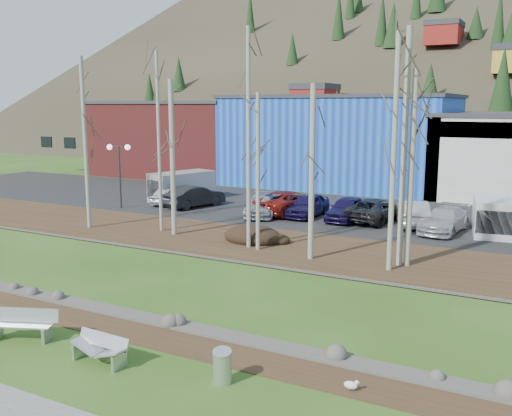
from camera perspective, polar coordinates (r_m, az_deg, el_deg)
The scene contains 36 objects.
ground at distance 18.42m, azimuth -16.22°, elevation -13.97°, with size 200.00×200.00×0.00m, color #2C4A14.
dirt_strip at distance 19.83m, azimuth -11.93°, elevation -11.92°, with size 80.00×1.80×0.03m, color #382616.
near_bank_rocks at distance 20.56m, azimuth -10.12°, elevation -11.09°, with size 80.00×0.80×0.50m, color #47423D, non-canonical shape.
river at distance 23.71m, azimuth -3.97°, elevation -8.01°, with size 80.00×8.00×0.90m, color black, non-canonical shape.
far_bank_rocks at distance 27.12m, azimuth 0.61°, elevation -5.62°, with size 80.00×0.80×0.46m, color #47423D, non-canonical shape.
far_bank at distance 29.89m, azimuth 3.43°, elevation -3.98°, with size 80.00×7.00×0.15m, color #382616.
parking_lot at distance 39.47m, azimuth 9.76°, elevation -0.61°, with size 80.00×14.00×0.14m, color black.
building_brick at distance 62.40m, azimuth -7.40°, elevation 6.98°, with size 16.32×12.24×7.80m.
building_blue at distance 54.06m, azimuth 8.50°, elevation 6.71°, with size 20.40×12.24×8.30m.
hillside at distance 97.15m, azimuth 21.48°, elevation 15.57°, with size 160.00×72.00×35.00m, color #30281D, non-canonical shape.
bench_intact at distance 20.07m, azimuth -22.20°, elevation -10.73°, with size 2.08×1.30×1.01m.
bench_damaged at distance 17.74m, azimuth -15.29°, elevation -13.40°, with size 1.88×0.68×0.83m.
litter_bin at distance 16.02m, azimuth -3.39°, elevation -15.68°, with size 0.50×0.50×0.86m, color silver.
seagull at distance 15.89m, azimuth 9.50°, elevation -17.05°, with size 0.45×0.21×0.32m.
dirt_mound at distance 30.89m, azimuth -0.35°, elevation -2.73°, with size 3.29×2.32×0.65m, color black.
birch_0 at distance 35.14m, azimuth -16.71°, elevation 6.17°, with size 0.24×0.24×10.04m.
birch_1 at distance 33.21m, azimuth -9.68°, elevation 6.43°, with size 0.20×0.20×10.26m.
birch_2 at distance 32.23m, azimuth -8.35°, elevation 4.93°, with size 0.29×0.29×8.67m.
birch_3 at distance 28.82m, azimuth -0.76°, elevation 6.80°, with size 0.21×0.21×11.06m.
birch_4 at distance 26.83m, azimuth 5.61°, elevation 3.48°, with size 0.27×0.27×8.25m.
birch_5 at distance 28.51m, azimuth 0.19°, elevation 3.56°, with size 0.20×0.20×7.89m.
birch_6 at distance 25.45m, azimuth 13.61°, elevation 5.23°, with size 0.23×0.23×10.33m.
birch_7 at distance 26.33m, azimuth 14.60°, elevation 5.68°, with size 0.26×0.26×10.64m.
birch_8 at distance 26.43m, azimuth 15.28°, elevation 3.71°, with size 0.26×0.26×8.84m.
street_lamp at distance 41.66m, azimuth -13.53°, elevation 4.88°, with size 1.65×0.85×4.53m.
car_0 at distance 42.93m, azimuth -8.63°, elevation 1.30°, with size 1.57×3.89×1.33m, color silver.
car_1 at distance 41.40m, azimuth -6.15°, elevation 1.18°, with size 1.64×4.71×1.55m, color black.
car_2 at distance 38.78m, azimuth 3.21°, elevation 0.61°, with size 2.58×5.60×1.56m, color maroon.
car_3 at distance 38.02m, azimuth 0.52°, elevation 0.30°, with size 1.94×4.77×1.39m, color #A6A7AE.
car_4 at distance 37.78m, azimuth 5.18°, elevation 0.28°, with size 1.77×4.40×1.50m, color #1C1345.
car_5 at distance 36.10m, azimuth 15.35°, elevation -0.46°, with size 1.67×4.80×1.58m, color #BDBCBF.
car_6 at distance 36.90m, azimuth 11.84°, elevation -0.18°, with size 2.42×5.24×1.46m, color #252527.
car_7 at distance 34.82m, azimuth 18.29°, elevation -1.13°, with size 1.99×4.89×1.42m, color #BCBBBE.
car_8 at distance 36.84m, azimuth 9.06°, elevation -0.07°, with size 1.77×4.40×1.50m, color #1C1345.
van_white at distance 35.37m, azimuth 22.53°, elevation -0.70°, with size 2.67×4.97×2.07m.
van_grey at distance 44.17m, azimuth -7.65°, elevation 2.14°, with size 3.53×5.42×2.20m.
Camera 1 is at (11.93, -11.89, 7.45)m, focal length 40.00 mm.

